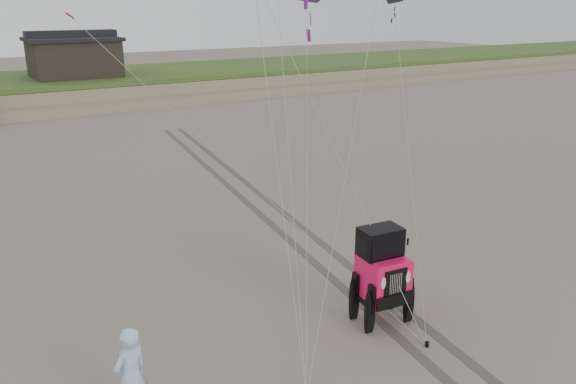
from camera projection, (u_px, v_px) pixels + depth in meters
name	position (u px, v px, depth m)	size (l,w,h in m)	color
ground	(380.00, 343.00, 11.85)	(160.00, 160.00, 0.00)	#6B6054
dune_ridge	(48.00, 90.00, 41.78)	(160.00, 14.25, 1.73)	#7A6B54
cabin	(74.00, 56.00, 41.62)	(6.40, 5.40, 3.35)	black
jeep	(382.00, 286.00, 12.42)	(2.04, 4.72, 1.76)	#F51256
man	(131.00, 376.00, 9.34)	(0.66, 0.43, 1.81)	#8EB5DC
stake_aux	(427.00, 344.00, 11.71)	(0.08, 0.08, 0.12)	black
tire_tracks	(271.00, 213.00, 19.29)	(5.22, 29.74, 0.01)	#4C443D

